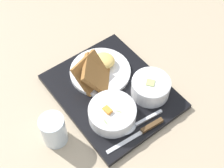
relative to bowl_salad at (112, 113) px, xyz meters
The scene contains 8 objects.
ground_plane 0.11m from the bowl_salad, 28.64° to the right, with size 4.00×4.00×0.00m, color tan.
serving_tray 0.11m from the bowl_salad, 28.64° to the right, with size 0.42×0.37×0.02m.
bowl_salad is the anchor object (origin of this frame).
bowl_soup 0.15m from the bowl_salad, 81.51° to the right, with size 0.12×0.12×0.06m.
plate_main 0.17m from the bowl_salad, 13.68° to the right, with size 0.20×0.20×0.09m.
knife 0.10m from the bowl_salad, 143.01° to the right, with size 0.02×0.19×0.01m.
spoon 0.07m from the bowl_salad, 144.34° to the right, with size 0.03×0.15×0.01m.
glass_water 0.17m from the bowl_salad, 81.14° to the left, with size 0.07×0.07×0.10m.
Camera 1 is at (-0.50, 0.27, 0.81)m, focal length 50.00 mm.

